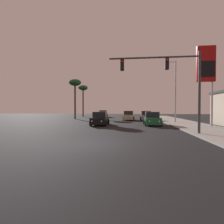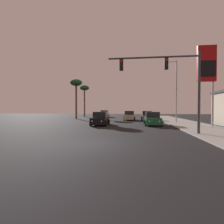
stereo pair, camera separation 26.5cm
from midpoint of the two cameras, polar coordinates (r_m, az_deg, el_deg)
name	(u,v)px [view 1 (the left image)]	position (r m, az deg, el deg)	size (l,w,h in m)	color
ground_plane	(94,144)	(10.55, -6.76, -10.26)	(120.00, 120.00, 0.00)	black
sidewalk_right	(198,127)	(21.41, 25.86, -4.42)	(5.00, 60.00, 0.12)	gray
car_tan	(129,116)	(31.86, 5.21, -1.28)	(2.04, 4.34, 1.68)	tan
car_green	(152,119)	(22.63, 12.62, -2.27)	(2.04, 4.32, 1.68)	#195933
car_grey	(146,116)	(31.67, 10.83, -1.31)	(2.04, 4.33, 1.68)	slate
car_white	(103,114)	(43.26, -3.10, -0.66)	(2.04, 4.32, 1.68)	silver
car_black	(100,119)	(22.23, -4.27, -2.30)	(2.04, 4.33, 1.68)	black
traffic_light_mast	(172,76)	(15.04, 18.66, 11.19)	(7.28, 0.36, 6.50)	#38383D
street_lamp	(175,88)	(27.54, 19.51, 7.37)	(1.74, 0.24, 9.00)	#99999E
gas_station_sign	(206,68)	(22.75, 28.00, 12.48)	(2.00, 0.42, 9.00)	#99999E
palm_tree_mid	(75,85)	(36.24, -12.19, 8.75)	(2.40, 2.40, 7.99)	brown
palm_tree_far	(83,89)	(46.08, -9.60, 7.28)	(2.40, 2.40, 8.15)	brown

